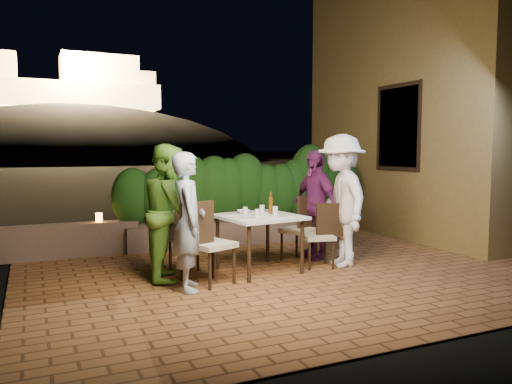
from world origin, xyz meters
TOP-DOWN VIEW (x-y plane):
  - ground at (0.00, 0.00)m, footprint 400.00×400.00m
  - terrace_floor at (0.00, 0.50)m, footprint 7.00×6.00m
  - building_wall at (3.60, 2.00)m, footprint 1.60×5.00m
  - window_pane at (2.82, 1.50)m, footprint 0.08×1.00m
  - window_frame at (2.81, 1.50)m, footprint 0.06×1.15m
  - planter at (0.20, 2.30)m, footprint 4.20×0.55m
  - hedge at (0.20, 2.30)m, footprint 4.00×0.70m
  - parapet at (-2.80, 2.30)m, footprint 2.20×0.30m
  - hill at (2.00, 60.00)m, footprint 52.00×40.00m
  - fortress at (2.00, 60.00)m, footprint 26.00×8.00m
  - dining_table at (-0.48, 0.32)m, footprint 1.11×1.11m
  - plate_nw at (-0.76, 0.08)m, footprint 0.21×0.21m
  - plate_sw at (-0.81, 0.50)m, footprint 0.21×0.21m
  - plate_ne at (-0.19, 0.11)m, footprint 0.20×0.20m
  - plate_se at (-0.24, 0.55)m, footprint 0.24×0.24m
  - plate_centre at (-0.48, 0.30)m, footprint 0.22×0.22m
  - plate_front at (-0.34, 0.02)m, footprint 0.23×0.23m
  - glass_nw at (-0.57, 0.16)m, footprint 0.06×0.06m
  - glass_sw at (-0.62, 0.45)m, footprint 0.06×0.06m
  - glass_ne at (-0.28, 0.23)m, footprint 0.07×0.07m
  - glass_se at (-0.36, 0.46)m, footprint 0.07×0.07m
  - beer_bottle at (-0.27, 0.39)m, footprint 0.06×0.06m
  - bowl at (-0.58, 0.60)m, footprint 0.22×0.22m
  - chair_left_front at (-1.26, -0.01)m, footprint 0.61×0.61m
  - chair_left_back at (-1.38, 0.47)m, footprint 0.53×0.53m
  - chair_right_front at (0.36, 0.21)m, footprint 0.49×0.49m
  - chair_right_back at (0.31, 0.65)m, footprint 0.57×0.57m
  - diner_blue at (-1.58, -0.13)m, footprint 0.50×0.65m
  - diner_green at (-1.64, 0.44)m, footprint 0.85×0.97m
  - diner_white at (0.70, 0.16)m, footprint 0.86×1.27m
  - diner_purple at (0.61, 0.72)m, footprint 0.48×0.98m
  - parapet_lamp at (-2.27, 2.30)m, footprint 0.10×0.10m

SIDE VIEW (x-z plane):
  - hill at x=2.00m, z-range -15.00..7.00m
  - terrace_floor at x=0.00m, z-range -0.15..0.00m
  - ground at x=0.00m, z-range -0.02..-0.02m
  - planter at x=0.20m, z-range 0.00..0.40m
  - parapet at x=-2.80m, z-range 0.00..0.50m
  - dining_table at x=-0.48m, z-range 0.00..0.75m
  - chair_right_front at x=0.36m, z-range 0.00..0.88m
  - chair_right_back at x=0.31m, z-range 0.00..0.94m
  - chair_left_front at x=-1.26m, z-range 0.00..1.01m
  - chair_left_back at x=-1.38m, z-range 0.00..1.03m
  - parapet_lamp at x=-2.27m, z-range 0.50..0.64m
  - plate_ne at x=-0.19m, z-range 0.75..0.76m
  - plate_sw at x=-0.81m, z-range 0.75..0.76m
  - plate_nw at x=-0.76m, z-range 0.75..0.76m
  - plate_centre at x=-0.48m, z-range 0.75..0.76m
  - plate_front at x=-0.34m, z-range 0.75..0.76m
  - plate_se at x=-0.24m, z-range 0.75..0.76m
  - bowl at x=-0.58m, z-range 0.75..0.79m
  - diner_blue at x=-1.58m, z-range 0.00..1.59m
  - glass_sw at x=-0.62m, z-range 0.75..0.85m
  - glass_nw at x=-0.57m, z-range 0.75..0.86m
  - diner_purple at x=0.61m, z-range 0.00..1.61m
  - glass_se at x=-0.36m, z-range 0.75..0.87m
  - glass_ne at x=-0.28m, z-range 0.75..0.87m
  - diner_green at x=-1.64m, z-range 0.00..1.69m
  - beer_bottle at x=-0.27m, z-range 0.75..1.05m
  - diner_white at x=0.70m, z-range 0.00..1.82m
  - hedge at x=0.20m, z-range 0.40..1.50m
  - window_pane at x=2.82m, z-range 1.30..2.70m
  - window_frame at x=2.81m, z-range 1.23..2.77m
  - building_wall at x=3.60m, z-range 0.00..5.00m
  - fortress at x=2.00m, z-range 6.50..14.50m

